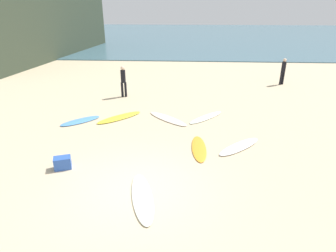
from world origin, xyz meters
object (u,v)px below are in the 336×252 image
Objects in this scene: surfboard_2 at (142,197)px; beach_cooler at (63,163)px; surfboard_4 at (119,117)px; beachgoer_near at (123,80)px; surfboard_0 at (168,119)px; surfboard_6 at (206,117)px; surfboard_1 at (199,148)px; surfboard_5 at (239,146)px; beachgoer_mid at (283,70)px; surfboard_3 at (80,121)px.

beach_cooler reaches higher than surfboard_2.
beachgoer_near is (-0.42, 3.36, 0.98)m from surfboard_4.
surfboard_0 is 6.07m from surfboard_2.
beachgoer_near reaches higher than beach_cooler.
surfboard_4 is 1.04× the size of surfboard_6.
surfboard_1 is at bearing 125.31° from surfboard_6.
surfboard_2 is 3.30m from beach_cooler.
surfboard_4 is 1.32× the size of beachgoer_near.
surfboard_5 is 10.32m from beachgoer_mid.
beach_cooler is (-6.32, -1.87, 0.17)m from surfboard_5.
surfboard_3 is 13.53m from beachgoer_mid.
surfboard_5 is 1.25× the size of beachgoer_near.
surfboard_5 is at bearing 90.60° from surfboard_0.
surfboard_6 is (1.86, 0.28, 0.00)m from surfboard_0.
surfboard_5 is (1.59, 0.23, 0.01)m from surfboard_1.
surfboard_1 is 1.17× the size of beachgoer_near.
beachgoer_mid is (7.75, 12.65, 0.95)m from surfboard_2.
surfboard_3 is at bearing 100.89° from beach_cooler.
beachgoer_near is 10.63m from beachgoer_mid.
surfboard_4 is at bearing -88.83° from beachgoer_near.
surfboard_6 is (2.26, 6.33, -0.00)m from surfboard_2.
beachgoer_near reaches higher than surfboard_2.
surfboard_3 is (-5.51, 2.42, 0.01)m from surfboard_1.
surfboard_2 is 14.86m from beachgoer_mid.
beach_cooler is (-5.21, -4.86, 0.18)m from surfboard_6.
surfboard_4 is at bearing -86.24° from surfboard_2.
surfboard_0 is 9.91m from beachgoer_mid.
beachgoer_mid is at bearing -135.70° from surfboard_2.
beachgoer_near is (-4.65, 3.09, 0.99)m from surfboard_6.
surfboard_0 is 2.37m from surfboard_4.
surfboard_1 is (1.38, -2.94, -0.00)m from surfboard_0.
surfboard_0 is at bearing -66.53° from surfboard_1.
beachgoer_mid is (10.13, 3.22, -0.04)m from beachgoer_near.
beach_cooler is (-0.98, -4.59, 0.17)m from surfboard_4.
surfboard_0 is 4.43× the size of beach_cooler.
surfboard_2 is 4.75m from surfboard_5.
surfboard_6 is at bearing 20.67° from beachgoer_mid.
surfboard_4 is 4.35× the size of beach_cooler.
surfboard_4 is at bearing -39.81° from surfboard_1.
surfboard_5 is at bearing -149.44° from surfboard_2.
surfboard_5 is at bearing -173.58° from surfboard_1.
surfboard_0 is 5.68m from beach_cooler.
surfboard_1 is 4.77m from surfboard_4.
beach_cooler is (-0.56, -7.95, -0.81)m from beachgoer_near.
surfboard_4 is at bearing 77.96° from beach_cooler.
surfboard_6 reaches higher than surfboard_1.
beachgoer_mid is at bearing -87.12° from surfboard_6.
surfboard_3 is 0.80× the size of surfboard_4.
surfboard_1 is 7.63m from beachgoer_near.
surfboard_5 is (7.10, -2.20, 0.01)m from surfboard_3.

